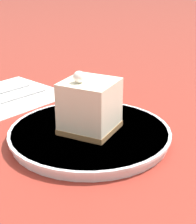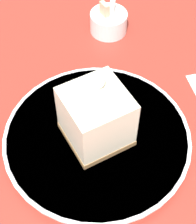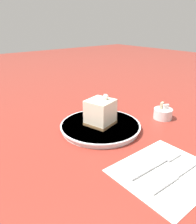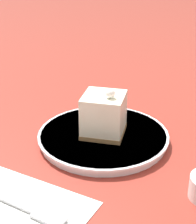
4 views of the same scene
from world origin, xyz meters
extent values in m
plane|color=maroon|center=(0.00, 0.00, 0.00)|extent=(4.00, 4.00, 0.00)
cylinder|color=white|center=(-0.01, -0.02, 0.01)|extent=(0.24, 0.24, 0.02)
cylinder|color=white|center=(-0.01, -0.02, 0.02)|extent=(0.25, 0.25, 0.00)
cube|color=olive|center=(-0.01, -0.02, 0.02)|extent=(0.09, 0.09, 0.01)
cube|color=white|center=(-0.01, -0.02, 0.06)|extent=(0.09, 0.09, 0.07)
sphere|color=white|center=(0.00, 0.00, 0.11)|extent=(0.02, 0.02, 0.02)
cylinder|color=white|center=(0.07, 0.21, 0.02)|extent=(0.06, 0.06, 0.04)
cube|color=#D8B28C|center=(0.06, 0.21, 0.05)|extent=(0.01, 0.02, 0.02)
cube|color=white|center=(0.08, 0.21, 0.04)|extent=(0.02, 0.02, 0.02)
camera|label=1|loc=(-0.36, 0.37, 0.26)|focal=60.00mm
camera|label=2|loc=(-0.07, -0.29, 0.43)|focal=60.00mm
camera|label=3|loc=(0.47, -0.41, 0.32)|focal=35.00mm
camera|label=4|loc=(0.56, 0.27, 0.36)|focal=60.00mm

